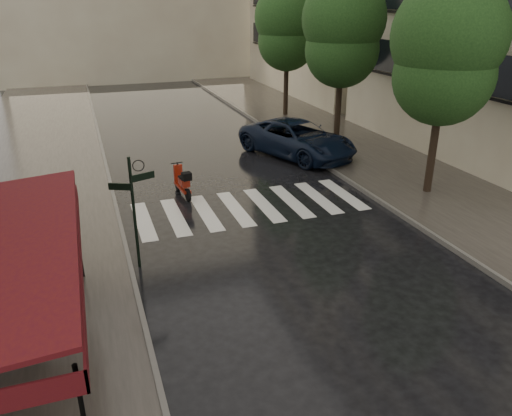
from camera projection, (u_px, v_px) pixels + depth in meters
ground at (210, 320)px, 11.30m from camera, size 120.00×120.00×0.00m
sidewalk_near at (29, 175)px, 20.33m from camera, size 6.00×60.00×0.12m
sidewalk_far at (349, 143)px, 24.85m from camera, size 5.50×60.00×0.12m
curb_near at (106, 167)px, 21.26m from camera, size 0.12×60.00×0.16m
curb_far at (298, 148)px, 23.98m from camera, size 0.12×60.00×0.16m
crosswalk at (250, 207)px, 17.43m from camera, size 7.85×3.20×0.01m
signpost at (134, 204)px, 12.83m from camera, size 1.17×0.29×3.10m
tree_near at (448, 44)px, 16.52m from camera, size 3.80×3.80×7.99m
tree_mid at (343, 25)px, 22.47m from camera, size 3.80×3.80×8.34m
tree_far at (287, 22)px, 28.67m from camera, size 3.80×3.80×8.16m
pedestrian_with_umbrella at (11, 268)px, 9.82m from camera, size 1.37×1.38×2.57m
scooter at (183, 183)px, 18.18m from camera, size 0.52×1.69×1.11m
parked_car at (297, 139)px, 22.76m from camera, size 4.66×6.37×1.61m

